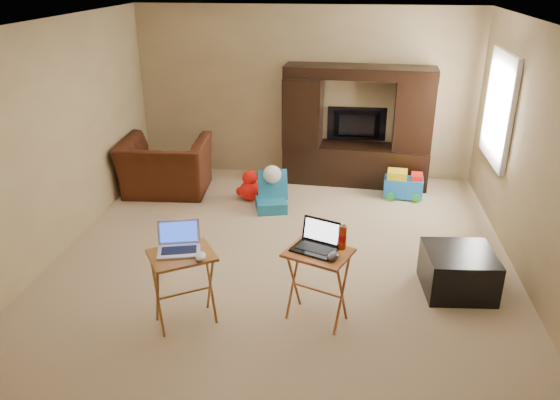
# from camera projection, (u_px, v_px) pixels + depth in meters

# --- Properties ---
(floor) EXTENTS (5.50, 5.50, 0.00)m
(floor) POSITION_uv_depth(u_px,v_px,m) (282.00, 259.00, 6.05)
(floor) COLOR tan
(floor) RESTS_ON ground
(ceiling) EXTENTS (5.50, 5.50, 0.00)m
(ceiling) POSITION_uv_depth(u_px,v_px,m) (283.00, 24.00, 5.06)
(ceiling) COLOR silver
(ceiling) RESTS_ON ground
(wall_back) EXTENTS (5.00, 0.00, 5.00)m
(wall_back) POSITION_uv_depth(u_px,v_px,m) (305.00, 94.00, 8.06)
(wall_back) COLOR tan
(wall_back) RESTS_ON ground
(wall_front) EXTENTS (5.00, 0.00, 5.00)m
(wall_front) POSITION_uv_depth(u_px,v_px,m) (222.00, 305.00, 3.05)
(wall_front) COLOR tan
(wall_front) RESTS_ON ground
(wall_left) EXTENTS (0.00, 5.50, 5.50)m
(wall_left) POSITION_uv_depth(u_px,v_px,m) (51.00, 142.00, 5.84)
(wall_left) COLOR tan
(wall_left) RESTS_ON ground
(wall_right) EXTENTS (0.00, 5.50, 5.50)m
(wall_right) POSITION_uv_depth(u_px,v_px,m) (539.00, 162.00, 5.26)
(wall_right) COLOR tan
(wall_right) RESTS_ON ground
(window_pane) EXTENTS (0.00, 1.20, 1.20)m
(window_pane) POSITION_uv_depth(u_px,v_px,m) (501.00, 108.00, 6.62)
(window_pane) COLOR white
(window_pane) RESTS_ON ground
(window_frame) EXTENTS (0.06, 1.14, 1.34)m
(window_frame) POSITION_uv_depth(u_px,v_px,m) (499.00, 108.00, 6.62)
(window_frame) COLOR white
(window_frame) RESTS_ON ground
(entertainment_center) EXTENTS (2.13, 0.65, 1.72)m
(entertainment_center) POSITION_uv_depth(u_px,v_px,m) (357.00, 126.00, 7.85)
(entertainment_center) COLOR black
(entertainment_center) RESTS_ON floor
(television) EXTENTS (0.87, 0.14, 0.50)m
(television) POSITION_uv_depth(u_px,v_px,m) (357.00, 125.00, 8.06)
(television) COLOR black
(television) RESTS_ON entertainment_center
(recliner) EXTENTS (1.26, 1.12, 0.77)m
(recliner) POSITION_uv_depth(u_px,v_px,m) (165.00, 166.00, 7.69)
(recliner) COLOR #441E0E
(recliner) RESTS_ON floor
(child_rocker) EXTENTS (0.49, 0.53, 0.52)m
(child_rocker) POSITION_uv_depth(u_px,v_px,m) (271.00, 192.00, 7.15)
(child_rocker) COLOR #175F81
(child_rocker) RESTS_ON floor
(plush_toy) EXTENTS (0.40, 0.33, 0.44)m
(plush_toy) POSITION_uv_depth(u_px,v_px,m) (250.00, 185.00, 7.49)
(plush_toy) COLOR red
(plush_toy) RESTS_ON floor
(push_toy) EXTENTS (0.57, 0.43, 0.40)m
(push_toy) POSITION_uv_depth(u_px,v_px,m) (403.00, 184.00, 7.57)
(push_toy) COLOR blue
(push_toy) RESTS_ON floor
(ottoman) EXTENTS (0.71, 0.71, 0.42)m
(ottoman) POSITION_uv_depth(u_px,v_px,m) (458.00, 271.00, 5.40)
(ottoman) COLOR black
(ottoman) RESTS_ON floor
(tray_table_left) EXTENTS (0.69, 0.65, 0.70)m
(tray_table_left) POSITION_uv_depth(u_px,v_px,m) (184.00, 289.00, 4.85)
(tray_table_left) COLOR #A46327
(tray_table_left) RESTS_ON floor
(tray_table_right) EXTENTS (0.67, 0.61, 0.70)m
(tray_table_right) POSITION_uv_depth(u_px,v_px,m) (317.00, 286.00, 4.89)
(tray_table_right) COLOR #AD5829
(tray_table_right) RESTS_ON floor
(laptop_left) EXTENTS (0.43, 0.39, 0.24)m
(laptop_left) POSITION_uv_depth(u_px,v_px,m) (178.00, 240.00, 4.69)
(laptop_left) COLOR silver
(laptop_left) RESTS_ON tray_table_left
(laptop_right) EXTENTS (0.46, 0.42, 0.24)m
(laptop_right) POSITION_uv_depth(u_px,v_px,m) (314.00, 238.00, 4.73)
(laptop_right) COLOR black
(laptop_right) RESTS_ON tray_table_right
(mouse_left) EXTENTS (0.11, 0.16, 0.06)m
(mouse_left) POSITION_uv_depth(u_px,v_px,m) (201.00, 256.00, 4.61)
(mouse_left) COLOR silver
(mouse_left) RESTS_ON tray_table_left
(mouse_right) EXTENTS (0.14, 0.17, 0.06)m
(mouse_right) POSITION_uv_depth(u_px,v_px,m) (333.00, 256.00, 4.62)
(mouse_right) COLOR #39393D
(mouse_right) RESTS_ON tray_table_right
(water_bottle) EXTENTS (0.07, 0.07, 0.22)m
(water_bottle) POSITION_uv_depth(u_px,v_px,m) (342.00, 238.00, 4.76)
(water_bottle) COLOR red
(water_bottle) RESTS_ON tray_table_right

